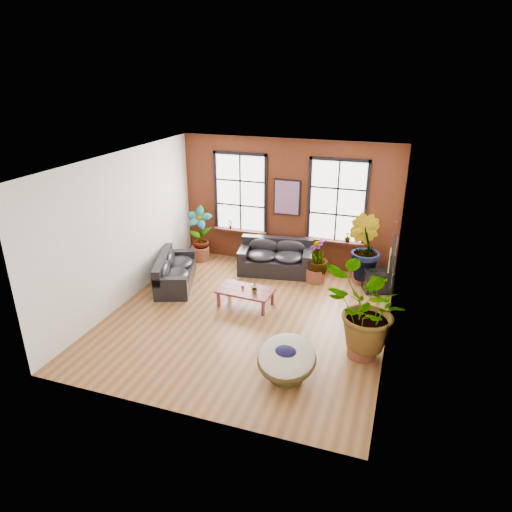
# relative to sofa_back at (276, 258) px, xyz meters

# --- Properties ---
(room) EXTENTS (6.04, 6.54, 3.54)m
(room) POSITION_rel_sofa_back_xyz_m (0.11, -2.44, 1.34)
(room) COLOR brown
(room) RESTS_ON ground
(sofa_back) EXTENTS (2.08, 1.25, 0.90)m
(sofa_back) POSITION_rel_sofa_back_xyz_m (0.00, 0.00, 0.00)
(sofa_back) COLOR black
(sofa_back) RESTS_ON ground
(sofa_left) EXTENTS (1.44, 2.12, 0.78)m
(sofa_left) POSITION_rel_sofa_back_xyz_m (-2.25, -1.61, -0.05)
(sofa_left) COLOR black
(sofa_left) RESTS_ON ground
(coffee_table) EXTENTS (1.32, 0.82, 0.49)m
(coffee_table) POSITION_rel_sofa_back_xyz_m (-0.11, -2.08, -0.04)
(coffee_table) COLOR maroon
(coffee_table) RESTS_ON ground
(papasan_chair) EXTENTS (1.09, 1.11, 0.80)m
(papasan_chair) POSITION_rel_sofa_back_xyz_m (1.51, -4.40, 0.00)
(papasan_chair) COLOR #423717
(papasan_chair) RESTS_ON ground
(poster) EXTENTS (0.74, 0.06, 0.98)m
(poster) POSITION_rel_sofa_back_xyz_m (0.11, 0.59, 1.54)
(poster) COLOR black
(poster) RESTS_ON room
(tv_wall_unit) EXTENTS (0.13, 1.86, 1.20)m
(tv_wall_unit) POSITION_rel_sofa_back_xyz_m (3.05, -1.99, 1.14)
(tv_wall_unit) COLOR black
(tv_wall_unit) RESTS_ON room
(media_box) EXTENTS (0.81, 0.75, 0.56)m
(media_box) POSITION_rel_sofa_back_xyz_m (2.73, -0.29, -0.13)
(media_box) COLOR black
(media_box) RESTS_ON ground
(pot_back_left) EXTENTS (0.57, 0.57, 0.39)m
(pot_back_left) POSITION_rel_sofa_back_xyz_m (-2.32, 0.10, -0.21)
(pot_back_left) COLOR brown
(pot_back_left) RESTS_ON ground
(pot_back_right) EXTENTS (0.59, 0.59, 0.35)m
(pot_back_right) POSITION_rel_sofa_back_xyz_m (2.31, 0.08, -0.23)
(pot_back_right) COLOR brown
(pot_back_right) RESTS_ON ground
(pot_right_wall) EXTENTS (0.62, 0.62, 0.41)m
(pot_right_wall) POSITION_rel_sofa_back_xyz_m (2.71, -3.26, -0.20)
(pot_right_wall) COLOR brown
(pot_right_wall) RESTS_ON ground
(pot_mid) EXTENTS (0.56, 0.56, 0.36)m
(pot_mid) POSITION_rel_sofa_back_xyz_m (1.15, -0.26, -0.23)
(pot_mid) COLOR brown
(pot_mid) RESTS_ON ground
(floor_plant_back_left) EXTENTS (0.85, 0.68, 1.42)m
(floor_plant_back_left) POSITION_rel_sofa_back_xyz_m (-2.31, 0.12, 0.46)
(floor_plant_back_left) COLOR #184612
(floor_plant_back_left) RESTS_ON ground
(floor_plant_back_right) EXTENTS (1.16, 1.14, 1.65)m
(floor_plant_back_right) POSITION_rel_sofa_back_xyz_m (2.29, 0.05, 0.57)
(floor_plant_back_right) COLOR #184612
(floor_plant_back_right) RESTS_ON ground
(floor_plant_right_wall) EXTENTS (1.96, 1.95, 1.65)m
(floor_plant_right_wall) POSITION_rel_sofa_back_xyz_m (2.72, -3.27, 0.58)
(floor_plant_right_wall) COLOR #184612
(floor_plant_right_wall) RESTS_ON ground
(floor_plant_mid) EXTENTS (0.71, 0.71, 1.06)m
(floor_plant_mid) POSITION_rel_sofa_back_xyz_m (1.18, -0.23, 0.26)
(floor_plant_mid) COLOR #184612
(floor_plant_mid) RESTS_ON ground
(table_plant) EXTENTS (0.24, 0.22, 0.24)m
(table_plant) POSITION_rel_sofa_back_xyz_m (0.14, -2.15, 0.12)
(table_plant) COLOR #184612
(table_plant) RESTS_ON coffee_table
(sill_plant_left) EXTENTS (0.17, 0.17, 0.27)m
(sill_plant_left) POSITION_rel_sofa_back_xyz_m (-1.54, 0.54, 0.63)
(sill_plant_left) COLOR #184612
(sill_plant_left) RESTS_ON room
(sill_plant_right) EXTENTS (0.19, 0.19, 0.27)m
(sill_plant_right) POSITION_rel_sofa_back_xyz_m (1.81, 0.54, 0.63)
(sill_plant_right) COLOR #184612
(sill_plant_right) RESTS_ON room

